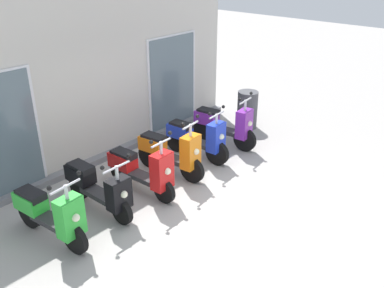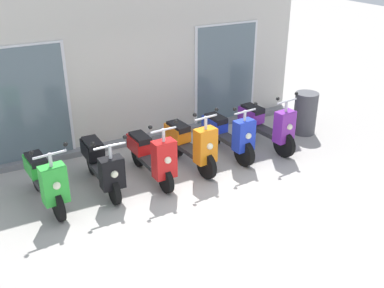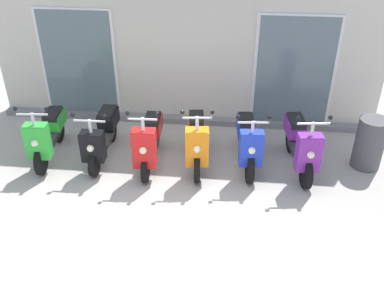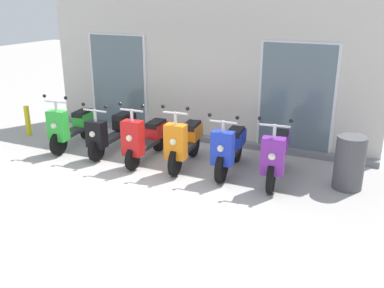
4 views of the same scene
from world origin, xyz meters
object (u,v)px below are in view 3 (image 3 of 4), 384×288
at_px(scooter_green, 47,134).
at_px(scooter_purple, 300,144).
at_px(scooter_orange, 197,140).
at_px(scooter_blue, 248,141).
at_px(scooter_black, 102,135).
at_px(trash_bin, 369,143).
at_px(scooter_red, 149,140).

distance_m(scooter_green, scooter_purple, 4.45).
distance_m(scooter_orange, scooter_blue, 0.89).
bearing_deg(scooter_black, scooter_purple, -0.15).
bearing_deg(scooter_blue, trash_bin, 4.47).
distance_m(scooter_red, scooter_purple, 2.61).
bearing_deg(scooter_blue, scooter_purple, -3.38).
relative_size(scooter_red, scooter_orange, 1.00).
height_order(scooter_green, scooter_blue, scooter_green).
relative_size(scooter_black, scooter_purple, 0.98).
relative_size(scooter_orange, trash_bin, 1.70).
xyz_separation_m(scooter_red, scooter_purple, (2.60, 0.12, 0.02)).
xyz_separation_m(scooter_orange, scooter_purple, (1.78, 0.05, 0.00)).
bearing_deg(scooter_red, scooter_orange, 4.98).
bearing_deg(scooter_blue, scooter_green, -177.62).
relative_size(scooter_black, scooter_orange, 1.01).
bearing_deg(scooter_purple, scooter_green, -178.78).
bearing_deg(scooter_orange, scooter_blue, 6.33).
bearing_deg(scooter_purple, scooter_black, 179.85).
distance_m(scooter_green, scooter_red, 1.85).
xyz_separation_m(scooter_red, scooter_orange, (0.83, 0.07, 0.01)).
distance_m(scooter_orange, trash_bin, 2.99).
distance_m(scooter_red, scooter_orange, 0.83).
distance_m(scooter_blue, scooter_purple, 0.90).
height_order(scooter_red, scooter_purple, scooter_purple).
xyz_separation_m(scooter_blue, scooter_purple, (0.89, -0.05, 0.03)).
distance_m(scooter_black, scooter_purple, 3.49).
relative_size(scooter_green, scooter_purple, 0.97).
xyz_separation_m(scooter_green, scooter_black, (0.97, 0.10, -0.02)).
height_order(scooter_purple, trash_bin, scooter_purple).
relative_size(scooter_green, scooter_black, 0.99).
xyz_separation_m(scooter_black, scooter_orange, (1.71, -0.05, 0.03)).
relative_size(scooter_black, trash_bin, 1.72).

